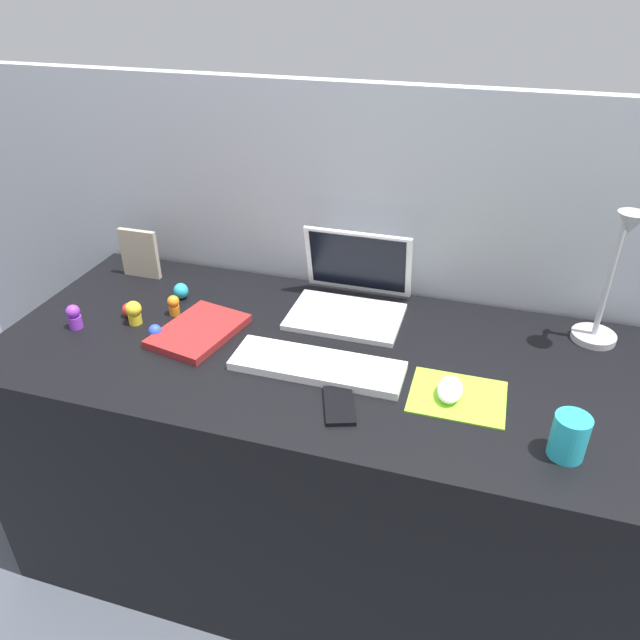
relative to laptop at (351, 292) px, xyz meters
name	(u,v)px	position (x,y,z in m)	size (l,w,h in m)	color
ground_plane	(316,546)	(-0.03, -0.23, -0.79)	(6.00, 6.00, 0.00)	#474C56
back_wall	(353,305)	(-0.03, 0.17, -0.14)	(2.81, 0.05, 1.31)	#B2B7C1
desk	(315,459)	(-0.03, -0.23, -0.42)	(1.61, 0.71, 0.74)	black
laptop	(351,292)	(0.00, 0.00, 0.00)	(0.30, 0.26, 0.21)	white
keyboard	(317,366)	(0.00, -0.30, -0.04)	(0.41, 0.13, 0.02)	white
mousepad	(457,397)	(0.33, -0.31, -0.05)	(0.21, 0.17, 0.00)	#8CDB33
mouse	(450,389)	(0.31, -0.32, -0.03)	(0.06, 0.10, 0.03)	white
cell_phone	(339,405)	(0.08, -0.42, -0.05)	(0.06, 0.13, 0.01)	black
desk_lamp	(610,283)	(0.63, 0.00, 0.12)	(0.11, 0.14, 0.36)	#B7B7BC
notebook_pad	(199,331)	(-0.34, -0.24, -0.04)	(0.17, 0.24, 0.02)	maroon
picture_frame	(140,254)	(-0.66, 0.01, 0.02)	(0.12, 0.02, 0.15)	#B2A58C
coffee_mug	(569,437)	(0.55, -0.44, -0.01)	(0.07, 0.07, 0.09)	#28B7CC
toy_figurine_cyan	(181,291)	(-0.48, -0.08, -0.03)	(0.04, 0.04, 0.05)	#28B7CC
toy_figurine_purple	(74,316)	(-0.67, -0.31, -0.02)	(0.04, 0.04, 0.07)	purple
toy_figurine_red	(129,310)	(-0.57, -0.21, -0.03)	(0.04, 0.04, 0.04)	red
toy_figurine_yellow	(134,312)	(-0.53, -0.24, -0.02)	(0.04, 0.04, 0.07)	yellow
toy_figurine_blue	(155,331)	(-0.44, -0.29, -0.03)	(0.03, 0.03, 0.04)	blue
toy_figurine_orange	(174,305)	(-0.45, -0.17, -0.02)	(0.03, 0.03, 0.06)	orange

